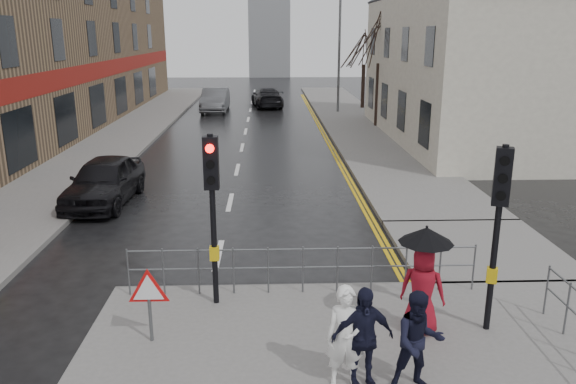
{
  "coord_description": "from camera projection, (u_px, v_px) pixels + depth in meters",
  "views": [
    {
      "loc": [
        1.27,
        -10.0,
        5.33
      ],
      "look_at": [
        1.74,
        3.22,
        1.55
      ],
      "focal_mm": 35.0,
      "sensor_mm": 36.0,
      "label": 1
    }
  ],
  "objects": [
    {
      "name": "ground",
      "position": [
        206.0,
        313.0,
        11.03
      ],
      "size": [
        120.0,
        120.0,
        0.0
      ],
      "primitive_type": "plane",
      "color": "black",
      "rests_on": "ground"
    },
    {
      "name": "left_pavement",
      "position": [
        136.0,
        125.0,
        32.89
      ],
      "size": [
        4.0,
        44.0,
        0.14
      ],
      "primitive_type": "cube",
      "color": "#605E5B",
      "rests_on": "ground"
    },
    {
      "name": "right_pavement",
      "position": [
        351.0,
        119.0,
        35.25
      ],
      "size": [
        4.0,
        40.0,
        0.14
      ],
      "primitive_type": "cube",
      "color": "#605E5B",
      "rests_on": "ground"
    },
    {
      "name": "pavement_bridge_right",
      "position": [
        477.0,
        249.0,
        14.11
      ],
      "size": [
        4.0,
        4.2,
        0.14
      ],
      "primitive_type": "cube",
      "color": "#605E5B",
      "rests_on": "ground"
    },
    {
      "name": "building_left_terrace",
      "position": [
        23.0,
        38.0,
        30.39
      ],
      "size": [
        8.0,
        42.0,
        10.0
      ],
      "primitive_type": "cube",
      "color": "brown",
      "rests_on": "ground"
    },
    {
      "name": "building_right_cream",
      "position": [
        487.0,
        44.0,
        27.42
      ],
      "size": [
        9.0,
        16.4,
        10.1
      ],
      "color": "beige",
      "rests_on": "ground"
    },
    {
      "name": "church_tower",
      "position": [
        269.0,
        1.0,
        68.19
      ],
      "size": [
        5.0,
        5.0,
        18.0
      ],
      "primitive_type": "cube",
      "color": "gray",
      "rests_on": "ground"
    },
    {
      "name": "traffic_signal_near_left",
      "position": [
        212.0,
        191.0,
        10.55
      ],
      "size": [
        0.28,
        0.27,
        3.4
      ],
      "color": "black",
      "rests_on": "near_pavement"
    },
    {
      "name": "traffic_signal_near_right",
      "position": [
        499.0,
        207.0,
        9.56
      ],
      "size": [
        0.34,
        0.33,
        3.4
      ],
      "color": "black",
      "rests_on": "near_pavement"
    },
    {
      "name": "guard_railing_front",
      "position": [
        303.0,
        260.0,
        11.43
      ],
      "size": [
        7.14,
        0.04,
        1.0
      ],
      "color": "#595B5E",
      "rests_on": "near_pavement"
    },
    {
      "name": "warning_sign",
      "position": [
        149.0,
        293.0,
        9.55
      ],
      "size": [
        0.8,
        0.07,
        1.35
      ],
      "color": "#595B5E",
      "rests_on": "near_pavement"
    },
    {
      "name": "street_lamp",
      "position": [
        337.0,
        42.0,
        36.84
      ],
      "size": [
        1.83,
        0.25,
        8.0
      ],
      "color": "#595B5E",
      "rests_on": "right_pavement"
    },
    {
      "name": "tree_near",
      "position": [
        380.0,
        36.0,
        31.01
      ],
      "size": [
        2.4,
        2.4,
        6.58
      ],
      "color": "black",
      "rests_on": "right_pavement"
    },
    {
      "name": "tree_far",
      "position": [
        364.0,
        46.0,
        38.91
      ],
      "size": [
        2.4,
        2.4,
        5.64
      ],
      "color": "black",
      "rests_on": "right_pavement"
    },
    {
      "name": "pedestrian_a",
      "position": [
        346.0,
        337.0,
        8.35
      ],
      "size": [
        0.61,
        0.42,
        1.62
      ],
      "primitive_type": "imported",
      "rotation": [
        0.0,
        0.0,
        -0.05
      ],
      "color": "white",
      "rests_on": "near_pavement"
    },
    {
      "name": "pedestrian_b",
      "position": [
        419.0,
        342.0,
        8.28
      ],
      "size": [
        0.78,
        0.62,
        1.58
      ],
      "primitive_type": "imported",
      "rotation": [
        0.0,
        0.0,
        0.03
      ],
      "color": "black",
      "rests_on": "near_pavement"
    },
    {
      "name": "pedestrian_with_umbrella",
      "position": [
        423.0,
        275.0,
        9.82
      ],
      "size": [
        0.96,
        0.96,
        1.98
      ],
      "color": "maroon",
      "rests_on": "near_pavement"
    },
    {
      "name": "pedestrian_d",
      "position": [
        362.0,
        338.0,
        8.35
      ],
      "size": [
        1.0,
        0.53,
        1.62
      ],
      "primitive_type": "imported",
      "rotation": [
        0.0,
        0.0,
        0.15
      ],
      "color": "black",
      "rests_on": "near_pavement"
    },
    {
      "name": "car_parked",
      "position": [
        104.0,
        181.0,
        17.94
      ],
      "size": [
        1.99,
        4.48,
        1.5
      ],
      "primitive_type": "imported",
      "rotation": [
        0.0,
        0.0,
        -0.05
      ],
      "color": "black",
      "rests_on": "ground"
    },
    {
      "name": "car_mid",
      "position": [
        215.0,
        100.0,
        38.87
      ],
      "size": [
        1.75,
        4.89,
        1.61
      ],
      "primitive_type": "imported",
      "rotation": [
        0.0,
        0.0,
        -0.01
      ],
      "color": "#4F5155",
      "rests_on": "ground"
    },
    {
      "name": "car_far",
      "position": [
        267.0,
        97.0,
        41.2
      ],
      "size": [
        2.57,
        5.04,
        1.4
      ],
      "primitive_type": "imported",
      "rotation": [
        0.0,
        0.0,
        3.27
      ],
      "color": "black",
      "rests_on": "ground"
    }
  ]
}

